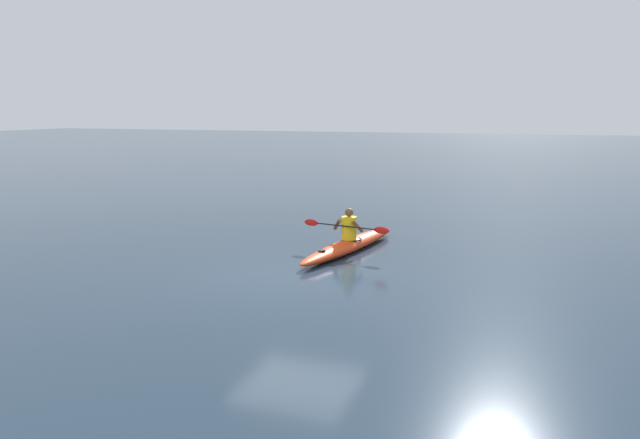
% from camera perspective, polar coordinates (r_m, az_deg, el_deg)
% --- Properties ---
extents(ground_plane, '(160.00, 160.00, 0.00)m').
position_cam_1_polar(ground_plane, '(12.79, -2.06, -5.44)').
color(ground_plane, '#1E2D3D').
extents(kayak, '(1.40, 4.65, 0.31)m').
position_cam_1_polar(kayak, '(15.00, 2.86, -2.43)').
color(kayak, red).
rests_on(kayak, ground).
extents(kayaker, '(2.32, 0.62, 0.79)m').
position_cam_1_polar(kayaker, '(14.84, 2.75, -0.66)').
color(kayaker, yellow).
rests_on(kayaker, kayak).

